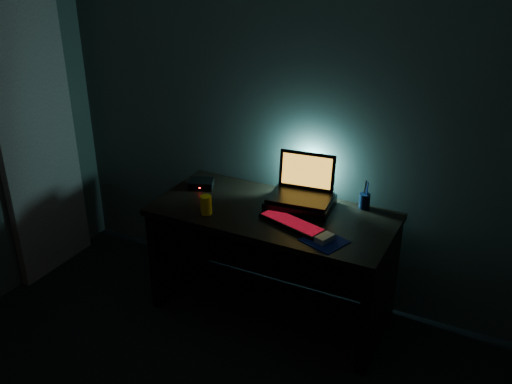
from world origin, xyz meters
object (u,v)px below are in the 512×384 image
laptop (303,187)px  juice_glass (206,205)px  keyboard (292,223)px  mouse (325,238)px  router (201,184)px  pen_cup (365,201)px

laptop → juice_glass: laptop is taller
keyboard → mouse: (0.24, -0.09, 0.01)m
router → mouse: bearing=-39.9°
laptop → juice_glass: (-0.47, -0.39, -0.06)m
mouse → router: bearing=-177.2°
keyboard → pen_cup: size_ratio=4.53×
laptop → router: (-0.70, -0.08, -0.09)m
laptop → pen_cup: size_ratio=4.19×
router → laptop: bearing=-16.8°
juice_glass → pen_cup: bearing=31.2°
mouse → router: size_ratio=0.54×
mouse → router: router is taller
laptop → router: 0.71m
router → pen_cup: bearing=-12.6°
laptop → juice_glass: bearing=-146.9°
laptop → mouse: 0.49m
keyboard → router: 0.78m
keyboard → mouse: mouse is taller
laptop → router: bearing=-180.0°
laptop → router: size_ratio=2.05×
keyboard → pen_cup: pen_cup is taller
keyboard → mouse: size_ratio=4.08×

